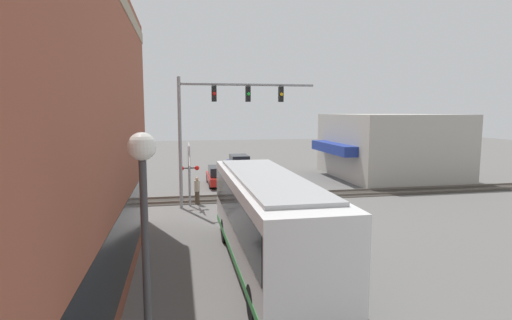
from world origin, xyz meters
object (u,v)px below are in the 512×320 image
Objects in this scene: city_bus at (267,217)px; crossing_signal at (189,168)px; streetlamp at (146,268)px; pedestrian_at_crossing at (197,190)px; parked_car_red at (220,176)px; parked_car_blue at (239,163)px.

crossing_signal reaches higher than city_bus.
streetlamp is (-7.30, 3.60, 1.29)m from city_bus.
city_bus is 8.24m from streetlamp.
pedestrian_at_crossing is at bearing -5.11° from streetlamp.
crossing_signal is (10.21, 2.46, 0.42)m from city_bus.
pedestrian_at_crossing is at bearing 161.85° from parked_car_red.
pedestrian_at_crossing is (10.58, 2.00, -1.02)m from city_bus.
parked_car_red is at bearing -0.00° from city_bus.
crossing_signal is at bearing 13.53° from city_bus.
pedestrian_at_crossing is at bearing -51.10° from crossing_signal.
crossing_signal is at bearing 159.73° from parked_car_blue.
streetlamp is 18.09m from pedestrian_at_crossing.
streetlamp is 24.37m from parked_car_red.
pedestrian_at_crossing is at bearing 160.95° from parked_car_blue.
parked_car_blue is (23.90, -2.60, -1.16)m from city_bus.
streetlamp reaches higher than crossing_signal.
streetlamp is at bearing 153.74° from city_bus.
parked_car_red is at bearing -8.54° from streetlamp.
parked_car_red is 7.67m from parked_car_blue.
streetlamp is (-17.51, 1.14, 0.87)m from crossing_signal.
streetlamp is 3.15× the size of pedestrian_at_crossing.
crossing_signal is 17.57m from streetlamp.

